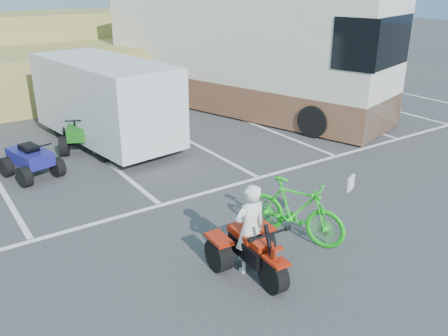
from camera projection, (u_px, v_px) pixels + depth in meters
ground at (222, 255)px, 8.43m from camera, size 100.00×100.00×0.00m
parking_stripes at (161, 172)px, 12.01m from camera, size 28.00×5.16×0.01m
grass_embankment at (16, 59)px, 19.80m from camera, size 40.00×8.50×3.10m
red_trike_atv at (254, 274)px, 7.89m from camera, size 1.23×1.59×0.99m
rider at (250, 229)px, 7.71m from camera, size 0.59×0.41×1.57m
green_dirt_bike at (295, 210)px, 8.76m from camera, size 1.27×2.05×1.19m
cargo_trailer at (105, 99)px, 13.71m from camera, size 2.79×5.46×2.44m
rv_motorhome at (241, 62)px, 17.30m from camera, size 5.86×11.41×3.98m
quad_atv_blue at (33, 176)px, 11.79m from camera, size 1.37×1.62×0.92m
quad_atv_green at (84, 148)px, 13.71m from camera, size 1.70×1.91×1.03m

